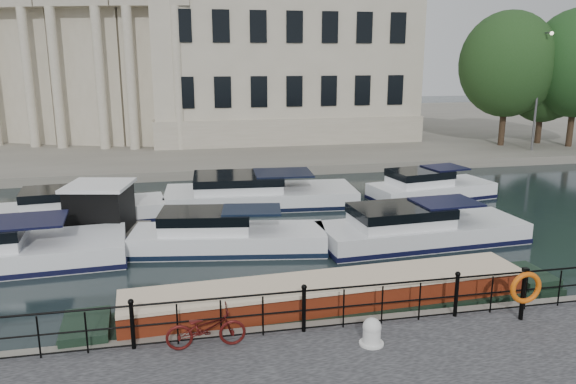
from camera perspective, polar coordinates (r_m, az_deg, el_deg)
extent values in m
plane|color=black|center=(16.27, -0.28, -12.07)|extent=(160.00, 160.00, 0.00)
cube|color=#6B665B|center=(53.87, -8.69, 6.29)|extent=(120.00, 42.00, 0.55)
cylinder|color=black|center=(13.54, -15.52, -13.01)|extent=(0.10, 0.10, 1.10)
sphere|color=black|center=(13.29, -15.69, -10.70)|extent=(0.14, 0.14, 0.14)
cylinder|color=black|center=(13.82, 1.63, -11.93)|extent=(0.10, 0.10, 1.10)
sphere|color=black|center=(13.57, 1.64, -9.64)|extent=(0.14, 0.14, 0.14)
cylinder|color=black|center=(15.18, 16.72, -10.10)|extent=(0.10, 0.10, 1.10)
sphere|color=black|center=(14.95, 16.88, -7.99)|extent=(0.14, 0.14, 0.14)
cylinder|color=black|center=(13.61, 1.64, -10.03)|extent=(24.00, 0.05, 0.05)
cylinder|color=black|center=(13.82, 1.63, -11.93)|extent=(24.00, 0.04, 0.04)
cylinder|color=black|center=(14.03, 1.61, -13.66)|extent=(24.00, 0.04, 0.04)
cube|color=#ADA38C|center=(48.20, -1.21, 14.26)|extent=(20.00, 14.00, 14.00)
cube|color=#9E937F|center=(48.51, -1.17, 7.16)|extent=(20.30, 14.30, 2.00)
cube|color=#ADA38C|center=(43.40, -12.65, 12.02)|extent=(5.73, 4.06, 11.00)
cylinder|color=#ADA38C|center=(40.55, -11.14, 11.15)|extent=(0.70, 0.70, 9.80)
cylinder|color=#ADA38C|center=(41.34, -15.68, 10.95)|extent=(0.70, 0.70, 9.80)
cube|color=#ADA38C|center=(45.13, -19.07, 11.67)|extent=(5.90, 4.56, 11.00)
cylinder|color=#ADA38C|center=(42.12, -18.53, 10.80)|extent=(0.70, 0.70, 9.80)
cylinder|color=#ADA38C|center=(43.65, -22.48, 10.55)|extent=(0.70, 0.70, 9.80)
cube|color=#ADA38C|center=(47.89, -24.53, 11.27)|extent=(5.99, 4.99, 11.00)
cylinder|color=#ADA38C|center=(44.88, -24.85, 10.39)|extent=(0.70, 0.70, 9.80)
cylinder|color=#59595B|center=(42.93, 24.00, 9.17)|extent=(0.16, 0.16, 8.00)
sphere|color=#FFF2CC|center=(42.19, 25.22, 14.38)|extent=(0.24, 0.24, 0.24)
imported|color=#440D0C|center=(13.29, -8.34, -13.51)|extent=(1.83, 0.65, 0.96)
cylinder|color=silver|center=(13.54, 8.49, -14.23)|extent=(0.41, 0.41, 0.43)
sphere|color=silver|center=(13.44, 8.53, -13.41)|extent=(0.43, 0.43, 0.43)
cylinder|color=silver|center=(13.63, 8.46, -14.96)|extent=(0.58, 0.58, 0.04)
cylinder|color=black|center=(15.51, 22.76, -9.60)|extent=(0.11, 0.11, 1.34)
cube|color=black|center=(15.27, 22.99, -7.28)|extent=(0.13, 0.13, 0.09)
torus|color=#DA570B|center=(15.37, 23.01, -8.94)|extent=(0.85, 0.13, 0.85)
cube|color=black|center=(15.78, 4.21, -12.56)|extent=(13.91, 2.60, 0.83)
cube|color=#621F0E|center=(15.51, 4.25, -10.41)|extent=(11.14, 2.17, 0.65)
cube|color=beige|center=(15.35, 4.28, -9.05)|extent=(11.14, 2.23, 0.09)
cube|color=#6B665B|center=(24.04, -18.35, -4.01)|extent=(3.82, 3.39, 0.28)
cube|color=black|center=(23.76, -18.54, -1.59)|extent=(2.62, 2.62, 1.99)
cube|color=white|center=(23.54, -18.71, 0.64)|extent=(2.88, 2.88, 0.13)
cube|color=black|center=(21.88, -27.25, -6.42)|extent=(8.68, 3.63, 0.18)
cube|color=black|center=(21.28, -25.02, -2.67)|extent=(2.66, 2.29, 0.08)
cube|color=white|center=(21.13, -5.99, -5.36)|extent=(7.39, 3.35, 1.20)
cube|color=black|center=(21.16, -5.99, -5.57)|extent=(7.46, 3.39, 0.18)
cube|color=white|center=(20.93, -8.39, -3.18)|extent=(3.45, 2.34, 0.90)
cube|color=black|center=(20.70, -3.72, -1.81)|extent=(2.36, 1.91, 0.08)
cube|color=silver|center=(22.47, 13.44, -4.50)|extent=(8.13, 3.17, 1.20)
cube|color=black|center=(22.50, 13.43, -4.70)|extent=(8.21, 3.20, 0.18)
cube|color=silver|center=(21.79, 11.35, -2.63)|extent=(3.72, 2.41, 0.90)
cube|color=black|center=(22.57, 15.76, -1.00)|extent=(2.51, 2.01, 0.08)
cube|color=silver|center=(26.17, -20.04, -2.38)|extent=(7.16, 3.13, 1.20)
cube|color=black|center=(26.19, -20.03, -2.55)|extent=(7.23, 3.17, 0.18)
cube|color=silver|center=(26.02, -22.02, -0.71)|extent=(3.31, 2.30, 0.90)
cube|color=black|center=(25.82, -18.44, 0.63)|extent=(2.25, 1.90, 0.08)
cube|color=white|center=(27.35, -2.79, -0.88)|extent=(9.32, 3.93, 1.20)
cube|color=black|center=(27.37, -2.78, -1.04)|extent=(9.41, 3.97, 0.18)
cube|color=white|center=(27.08, -5.11, 0.79)|extent=(4.28, 2.99, 0.90)
cube|color=black|center=(27.15, -0.52, 1.96)|extent=(2.89, 2.49, 0.08)
cube|color=white|center=(29.40, 14.33, -0.26)|extent=(6.57, 3.44, 1.20)
cube|color=black|center=(29.42, 14.32, -0.41)|extent=(6.63, 3.47, 0.18)
cube|color=white|center=(28.79, 13.21, 1.25)|extent=(3.10, 2.44, 0.90)
cube|color=black|center=(29.55, 15.67, 2.41)|extent=(2.13, 2.00, 0.08)
cylinder|color=black|center=(44.83, 20.95, 6.48)|extent=(0.44, 0.44, 3.18)
ellipsoid|color=#183912|center=(44.56, 21.43, 11.99)|extent=(6.91, 6.91, 7.64)
sphere|color=#183912|center=(44.58, 22.27, 10.74)|extent=(5.09, 5.09, 5.09)
cylinder|color=black|center=(47.11, 24.12, 6.03)|extent=(0.44, 0.44, 2.42)
ellipsoid|color=#153410|center=(46.85, 24.51, 10.00)|extent=(5.25, 5.25, 5.80)
sphere|color=#153410|center=(46.92, 25.32, 9.08)|extent=(3.87, 3.87, 3.87)
cylinder|color=black|center=(46.26, 26.79, 6.15)|extent=(0.44, 0.44, 3.23)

